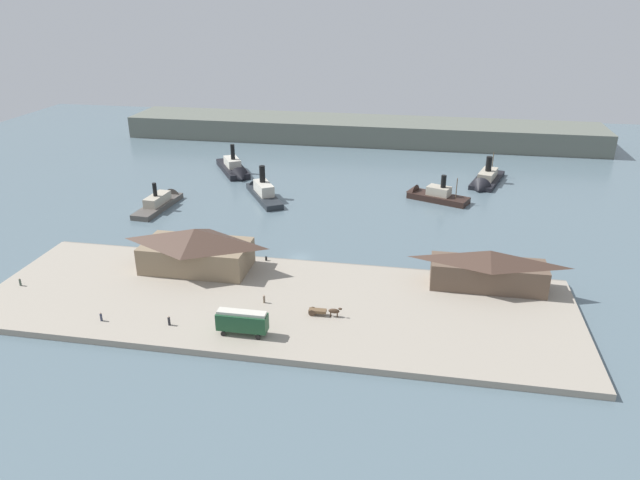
{
  "coord_description": "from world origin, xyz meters",
  "views": [
    {
      "loc": [
        25.48,
        -115.27,
        54.93
      ],
      "look_at": [
        3.39,
        5.84,
        2.0
      ],
      "focal_mm": 33.12,
      "sensor_mm": 36.0,
      "label": 1
    }
  ],
  "objects_px": {
    "ferry_shed_west_terminal": "(488,269)",
    "mooring_post_east": "(266,259)",
    "ferry_shed_customs_shed": "(196,248)",
    "pedestrian_near_cart": "(20,282)",
    "ferry_moored_west": "(162,201)",
    "pedestrian_near_west_shed": "(264,299)",
    "street_tram": "(242,321)",
    "mooring_post_west": "(154,250)",
    "pedestrian_near_east_shed": "(169,321)",
    "pedestrian_by_tram": "(101,317)",
    "ferry_departing_north": "(431,195)",
    "ferry_moored_east": "(262,191)",
    "ferry_approaching_west": "(485,181)",
    "horse_cart": "(324,311)",
    "ferry_mid_harbor": "(235,170)"
  },
  "relations": [
    {
      "from": "pedestrian_by_tram",
      "to": "pedestrian_near_west_shed",
      "type": "relative_size",
      "value": 1.01
    },
    {
      "from": "ferry_shed_customs_shed",
      "to": "pedestrian_by_tram",
      "type": "relative_size",
      "value": 13.61
    },
    {
      "from": "mooring_post_west",
      "to": "ferry_approaching_west",
      "type": "xyz_separation_m",
      "value": [
        75.46,
        66.25,
        -0.42
      ]
    },
    {
      "from": "ferry_shed_west_terminal",
      "to": "pedestrian_by_tram",
      "type": "height_order",
      "value": "ferry_shed_west_terminal"
    },
    {
      "from": "horse_cart",
      "to": "street_tram",
      "type": "bearing_deg",
      "value": -145.81
    },
    {
      "from": "street_tram",
      "to": "ferry_shed_customs_shed",
      "type": "bearing_deg",
      "value": 126.51
    },
    {
      "from": "mooring_post_east",
      "to": "ferry_approaching_west",
      "type": "bearing_deg",
      "value": 52.77
    },
    {
      "from": "street_tram",
      "to": "mooring_post_west",
      "type": "height_order",
      "value": "street_tram"
    },
    {
      "from": "ferry_departing_north",
      "to": "pedestrian_near_cart",
      "type": "bearing_deg",
      "value": -138.45
    },
    {
      "from": "pedestrian_by_tram",
      "to": "ferry_moored_east",
      "type": "xyz_separation_m",
      "value": [
        8.7,
        73.06,
        -0.27
      ]
    },
    {
      "from": "pedestrian_near_east_shed",
      "to": "ferry_moored_east",
      "type": "distance_m",
      "value": 72.34
    },
    {
      "from": "mooring_post_east",
      "to": "ferry_moored_east",
      "type": "relative_size",
      "value": 0.04
    },
    {
      "from": "pedestrian_near_east_shed",
      "to": "street_tram",
      "type": "bearing_deg",
      "value": -2.01
    },
    {
      "from": "mooring_post_east",
      "to": "ferry_approaching_west",
      "type": "xyz_separation_m",
      "value": [
        50.14,
        65.97,
        -0.42
      ]
    },
    {
      "from": "street_tram",
      "to": "ferry_departing_north",
      "type": "bearing_deg",
      "value": 68.77
    },
    {
      "from": "street_tram",
      "to": "pedestrian_near_east_shed",
      "type": "distance_m",
      "value": 13.47
    },
    {
      "from": "horse_cart",
      "to": "ferry_mid_harbor",
      "type": "height_order",
      "value": "ferry_mid_harbor"
    },
    {
      "from": "ferry_moored_west",
      "to": "ferry_mid_harbor",
      "type": "bearing_deg",
      "value": 72.21
    },
    {
      "from": "pedestrian_near_west_shed",
      "to": "mooring_post_east",
      "type": "distance_m",
      "value": 18.37
    },
    {
      "from": "pedestrian_near_cart",
      "to": "pedestrian_near_west_shed",
      "type": "bearing_deg",
      "value": 2.29
    },
    {
      "from": "ferry_shed_customs_shed",
      "to": "ferry_shed_west_terminal",
      "type": "bearing_deg",
      "value": 2.12
    },
    {
      "from": "ferry_moored_west",
      "to": "pedestrian_near_cart",
      "type": "bearing_deg",
      "value": -97.19
    },
    {
      "from": "pedestrian_near_cart",
      "to": "pedestrian_by_tram",
      "type": "bearing_deg",
      "value": -22.71
    },
    {
      "from": "pedestrian_near_cart",
      "to": "ferry_moored_east",
      "type": "bearing_deg",
      "value": 64.0
    },
    {
      "from": "ferry_shed_west_terminal",
      "to": "mooring_post_east",
      "type": "relative_size",
      "value": 24.57
    },
    {
      "from": "ferry_departing_north",
      "to": "pedestrian_by_tram",
      "type": "bearing_deg",
      "value": -125.42
    },
    {
      "from": "pedestrian_near_east_shed",
      "to": "pedestrian_by_tram",
      "type": "relative_size",
      "value": 1.08
    },
    {
      "from": "pedestrian_near_west_shed",
      "to": "ferry_moored_west",
      "type": "bearing_deg",
      "value": 130.56
    },
    {
      "from": "ferry_shed_west_terminal",
      "to": "ferry_departing_north",
      "type": "relative_size",
      "value": 1.17
    },
    {
      "from": "ferry_shed_customs_shed",
      "to": "pedestrian_near_cart",
      "type": "bearing_deg",
      "value": -156.52
    },
    {
      "from": "pedestrian_by_tram",
      "to": "ferry_departing_north",
      "type": "distance_m",
      "value": 96.91
    },
    {
      "from": "ferry_shed_customs_shed",
      "to": "mooring_post_east",
      "type": "relative_size",
      "value": 24.57
    },
    {
      "from": "mooring_post_west",
      "to": "ferry_approaching_west",
      "type": "height_order",
      "value": "ferry_approaching_west"
    },
    {
      "from": "street_tram",
      "to": "mooring_post_west",
      "type": "relative_size",
      "value": 9.53
    },
    {
      "from": "ferry_shed_customs_shed",
      "to": "ferry_approaching_west",
      "type": "distance_m",
      "value": 95.99
    },
    {
      "from": "horse_cart",
      "to": "ferry_moored_east",
      "type": "height_order",
      "value": "ferry_moored_east"
    },
    {
      "from": "ferry_shed_customs_shed",
      "to": "pedestrian_near_west_shed",
      "type": "xyz_separation_m",
      "value": [
        17.43,
        -11.63,
        -3.75
      ]
    },
    {
      "from": "ferry_shed_customs_shed",
      "to": "mooring_post_east",
      "type": "xyz_separation_m",
      "value": [
        13.0,
        6.2,
        -4.04
      ]
    },
    {
      "from": "ferry_approaching_west",
      "to": "horse_cart",
      "type": "bearing_deg",
      "value": -111.5
    },
    {
      "from": "ferry_moored_east",
      "to": "street_tram",
      "type": "bearing_deg",
      "value": -76.91
    },
    {
      "from": "mooring_post_west",
      "to": "pedestrian_near_cart",
      "type": "bearing_deg",
      "value": -134.13
    },
    {
      "from": "ferry_shed_west_terminal",
      "to": "ferry_moored_west",
      "type": "relative_size",
      "value": 1.01
    },
    {
      "from": "ferry_shed_west_terminal",
      "to": "mooring_post_west",
      "type": "bearing_deg",
      "value": 176.95
    },
    {
      "from": "pedestrian_near_cart",
      "to": "ferry_moored_west",
      "type": "height_order",
      "value": "ferry_moored_west"
    },
    {
      "from": "mooring_post_east",
      "to": "ferry_moored_east",
      "type": "xyz_separation_m",
      "value": [
        -13.18,
        43.92,
        0.02
      ]
    },
    {
      "from": "pedestrian_near_west_shed",
      "to": "ferry_shed_west_terminal",
      "type": "bearing_deg",
      "value": 18.64
    },
    {
      "from": "pedestrian_by_tram",
      "to": "ferry_approaching_west",
      "type": "xyz_separation_m",
      "value": [
        72.01,
        95.11,
        -0.71
      ]
    },
    {
      "from": "street_tram",
      "to": "ferry_departing_north",
      "type": "distance_m",
      "value": 84.4
    },
    {
      "from": "ferry_shed_customs_shed",
      "to": "horse_cart",
      "type": "distance_m",
      "value": 32.58
    },
    {
      "from": "ferry_shed_customs_shed",
      "to": "ferry_moored_west",
      "type": "relative_size",
      "value": 1.01
    }
  ]
}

